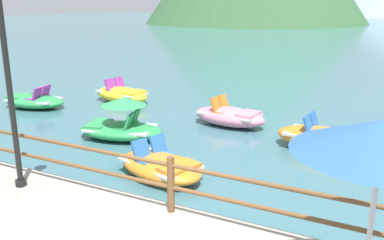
{
  "coord_description": "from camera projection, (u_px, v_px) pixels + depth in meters",
  "views": [
    {
      "loc": [
        3.1,
        -3.75,
        3.69
      ],
      "look_at": [
        -1.39,
        5.0,
        0.9
      ],
      "focal_mm": 38.95,
      "sensor_mm": 36.0,
      "label": 1
    }
  ],
  "objects": [
    {
      "name": "pedal_boat_7",
      "position": [
        34.0,
        101.0,
        15.04
      ],
      "size": [
        2.49,
        1.63,
        0.82
      ],
      "color": "green",
      "rests_on": "ground"
    },
    {
      "name": "beach_umbrella",
      "position": [
        382.0,
        140.0,
        3.89
      ],
      "size": [
        1.7,
        1.7,
        2.24
      ],
      "color": "#B2B2B7",
      "rests_on": "promenade_dock"
    },
    {
      "name": "lamp_post",
      "position": [
        4.0,
        45.0,
        7.03
      ],
      "size": [
        0.28,
        0.28,
        4.33
      ],
      "color": "black",
      "rests_on": "promenade_dock"
    },
    {
      "name": "pedal_boat_3",
      "position": [
        121.0,
        125.0,
        11.6
      ],
      "size": [
        2.64,
        1.86,
        1.18
      ],
      "color": "green",
      "rests_on": "ground"
    },
    {
      "name": "ground_plane",
      "position": [
        371.0,
        42.0,
        39.82
      ],
      "size": [
        200.0,
        200.0,
        0.0
      ],
      "primitive_type": "plane",
      "color": "#3D6B75"
    },
    {
      "name": "pedal_boat_2",
      "position": [
        230.0,
        116.0,
        12.84
      ],
      "size": [
        2.45,
        1.42,
        0.89
      ],
      "color": "pink",
      "rests_on": "ground"
    },
    {
      "name": "pedal_boat_4",
      "position": [
        324.0,
        138.0,
        10.7
      ],
      "size": [
        2.56,
        1.46,
        0.9
      ],
      "color": "orange",
      "rests_on": "ground"
    },
    {
      "name": "dock_railing",
      "position": [
        171.0,
        178.0,
        6.63
      ],
      "size": [
        23.92,
        0.12,
        0.95
      ],
      "color": "brown",
      "rests_on": "promenade_dock"
    },
    {
      "name": "pedal_boat_1",
      "position": [
        161.0,
        166.0,
        9.07
      ],
      "size": [
        2.49,
        1.87,
        0.82
      ],
      "color": "orange",
      "rests_on": "ground"
    },
    {
      "name": "pedal_boat_6",
      "position": [
        122.0,
        94.0,
        15.88
      ],
      "size": [
        2.63,
        1.63,
        0.89
      ],
      "color": "yellow",
      "rests_on": "ground"
    }
  ]
}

